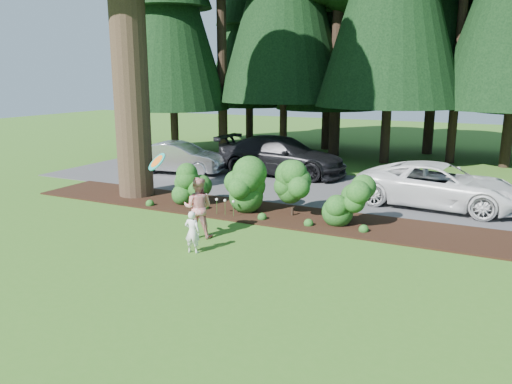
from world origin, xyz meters
TOP-DOWN VIEW (x-y plane):
  - ground at (0.00, 0.00)m, footprint 80.00×80.00m
  - mulch_bed at (0.00, 3.25)m, footprint 16.00×2.50m
  - driveway at (0.00, 7.50)m, footprint 22.00×6.00m
  - shrub_row at (0.77, 3.14)m, footprint 6.53×1.60m
  - lily_cluster at (-0.30, 2.40)m, footprint 0.69×0.09m
  - car_silver_wagon at (-5.66, 7.67)m, footprint 4.41×2.20m
  - car_white_suv at (5.55, 6.51)m, footprint 5.46×2.89m
  - car_dark_suv at (-1.39, 9.33)m, footprint 5.85×2.46m
  - child at (0.59, -0.80)m, footprint 0.43×0.32m
  - adult at (0.05, 0.32)m, footprint 0.96×0.84m
  - frisbee at (-0.47, -0.70)m, footprint 0.66×0.46m

SIDE VIEW (x-z plane):
  - ground at x=0.00m, z-range 0.00..0.00m
  - driveway at x=0.00m, z-range 0.00..0.03m
  - mulch_bed at x=0.00m, z-range 0.00..0.05m
  - lily_cluster at x=-0.30m, z-range 0.21..0.78m
  - child at x=0.59m, z-range 0.00..1.07m
  - car_silver_wagon at x=-5.66m, z-range 0.03..1.42m
  - car_white_suv at x=5.55m, z-range 0.03..1.49m
  - shrub_row at x=0.77m, z-range 0.00..1.61m
  - adult at x=0.05m, z-range 0.00..1.66m
  - car_dark_suv at x=-1.39m, z-range 0.03..1.71m
  - frisbee at x=-0.47m, z-range 1.91..2.49m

